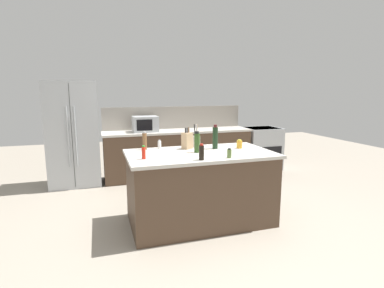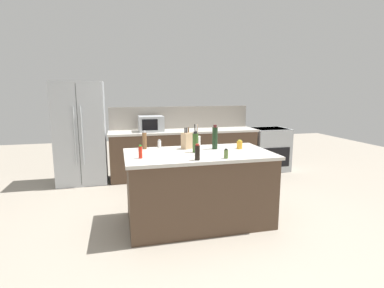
{
  "view_description": "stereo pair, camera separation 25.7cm",
  "coord_description": "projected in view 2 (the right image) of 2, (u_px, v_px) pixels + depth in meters",
  "views": [
    {
      "loc": [
        -1.24,
        -3.56,
        1.72
      ],
      "look_at": [
        0.0,
        0.35,
        0.99
      ],
      "focal_mm": 28.0,
      "sensor_mm": 36.0,
      "label": 1
    },
    {
      "loc": [
        -0.99,
        -3.63,
        1.72
      ],
      "look_at": [
        0.0,
        0.35,
        0.99
      ],
      "focal_mm": 28.0,
      "sensor_mm": 36.0,
      "label": 2
    }
  ],
  "objects": [
    {
      "name": "utensil_crock",
      "position": [
        196.0,
        141.0,
        4.23
      ],
      "size": [
        0.12,
        0.12,
        0.32
      ],
      "color": "beige",
      "rests_on": "kitchen_island"
    },
    {
      "name": "back_counter_run",
      "position": [
        184.0,
        153.0,
        6.09
      ],
      "size": [
        2.97,
        0.66,
        0.94
      ],
      "color": "#4C3828",
      "rests_on": "ground_plane"
    },
    {
      "name": "wall_backsplash",
      "position": [
        181.0,
        117.0,
        6.27
      ],
      "size": [
        2.93,
        0.03,
        0.46
      ],
      "primitive_type": "cube",
      "color": "gray",
      "rests_on": "back_counter_run"
    },
    {
      "name": "olive_oil_bottle",
      "position": [
        195.0,
        143.0,
        3.82
      ],
      "size": [
        0.07,
        0.07,
        0.27
      ],
      "color": "#2D4C1E",
      "rests_on": "kitchen_island"
    },
    {
      "name": "honey_jar",
      "position": [
        240.0,
        145.0,
        4.08
      ],
      "size": [
        0.08,
        0.08,
        0.12
      ],
      "color": "gold",
      "rests_on": "kitchen_island"
    },
    {
      "name": "range_oven",
      "position": [
        269.0,
        149.0,
        6.55
      ],
      "size": [
        0.76,
        0.65,
        0.92
      ],
      "color": "#ADB2B7",
      "rests_on": "ground_plane"
    },
    {
      "name": "salt_shaker",
      "position": [
        159.0,
        144.0,
        4.12
      ],
      "size": [
        0.05,
        0.05,
        0.12
      ],
      "color": "silver",
      "rests_on": "kitchen_island"
    },
    {
      "name": "refrigerator",
      "position": [
        81.0,
        133.0,
        5.59
      ],
      "size": [
        0.89,
        0.75,
        1.89
      ],
      "color": "#ADB2B7",
      "rests_on": "ground_plane"
    },
    {
      "name": "wine_bottle",
      "position": [
        215.0,
        138.0,
        4.05
      ],
      "size": [
        0.07,
        0.07,
        0.33
      ],
      "color": "black",
      "rests_on": "kitchen_island"
    },
    {
      "name": "hot_sauce_bottle",
      "position": [
        140.0,
        152.0,
        3.5
      ],
      "size": [
        0.04,
        0.04,
        0.16
      ],
      "color": "red",
      "rests_on": "kitchen_island"
    },
    {
      "name": "spice_jar_oregano",
      "position": [
        226.0,
        154.0,
        3.5
      ],
      "size": [
        0.05,
        0.05,
        0.11
      ],
      "color": "#567038",
      "rests_on": "kitchen_island"
    },
    {
      "name": "microwave",
      "position": [
        151.0,
        124.0,
        5.83
      ],
      "size": [
        0.47,
        0.39,
        0.3
      ],
      "color": "#ADB2B7",
      "rests_on": "back_counter_run"
    },
    {
      "name": "knife_block",
      "position": [
        187.0,
        140.0,
        4.08
      ],
      "size": [
        0.16,
        0.15,
        0.29
      ],
      "rotation": [
        0.0,
        0.0,
        0.54
      ],
      "color": "tan",
      "rests_on": "kitchen_island"
    },
    {
      "name": "ground_plane",
      "position": [
        198.0,
        221.0,
        4.0
      ],
      "size": [
        14.0,
        14.0,
        0.0
      ],
      "primitive_type": "plane",
      "color": "gray"
    },
    {
      "name": "soy_sauce_bottle",
      "position": [
        197.0,
        152.0,
        3.41
      ],
      "size": [
        0.06,
        0.06,
        0.19
      ],
      "color": "black",
      "rests_on": "kitchen_island"
    },
    {
      "name": "kitchen_island",
      "position": [
        198.0,
        187.0,
        3.92
      ],
      "size": [
        1.87,
        1.04,
        0.94
      ],
      "color": "#4C3828",
      "rests_on": "ground_plane"
    },
    {
      "name": "pepper_grinder",
      "position": [
        145.0,
        140.0,
        4.05
      ],
      "size": [
        0.06,
        0.06,
        0.25
      ],
      "color": "brown",
      "rests_on": "kitchen_island"
    }
  ]
}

